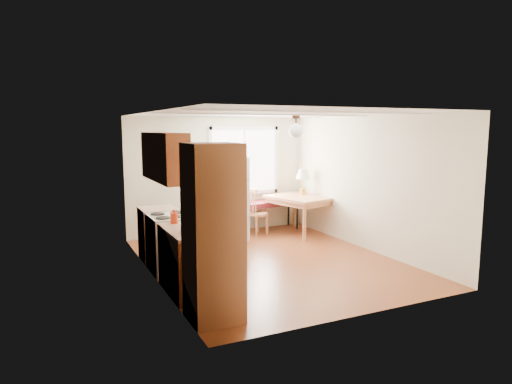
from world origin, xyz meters
TOP-DOWN VIEW (x-y plane):
  - room_shell at (0.00, 0.00)m, footprint 4.60×5.60m
  - kitchen_run at (-1.72, -0.63)m, footprint 0.65×3.40m
  - window_unit at (0.60, 2.47)m, footprint 1.64×0.05m
  - pendant_light at (0.70, 0.40)m, footprint 0.26×0.26m
  - refrigerator at (-0.10, 1.76)m, footprint 0.70×0.73m
  - bench at (1.10, 2.22)m, footprint 1.50×0.77m
  - dining_table at (1.50, 1.60)m, footprint 1.26×1.50m
  - chair at (0.55, 1.87)m, footprint 0.48×0.47m
  - table_lamp at (1.73, 1.83)m, footprint 0.32×0.32m
  - coffee_maker at (-1.72, -1.04)m, footprint 0.22×0.26m
  - kettle at (-1.78, -0.40)m, footprint 0.11×0.11m

SIDE VIEW (x-z plane):
  - chair at x=0.55m, z-range 0.07..1.07m
  - bench at x=1.10m, z-range 0.26..0.92m
  - dining_table at x=1.50m, z-range 0.30..1.12m
  - kitchen_run at x=-1.72m, z-range -0.26..1.94m
  - refrigerator at x=-0.10m, z-range 0.00..1.70m
  - kettle at x=-1.78m, z-range 0.88..1.09m
  - coffee_maker at x=-1.72m, z-range 0.85..1.23m
  - table_lamp at x=1.73m, z-range 0.94..1.50m
  - room_shell at x=0.00m, z-range -0.06..2.56m
  - window_unit at x=0.60m, z-range 0.79..2.31m
  - pendant_light at x=0.70m, z-range 2.04..2.44m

